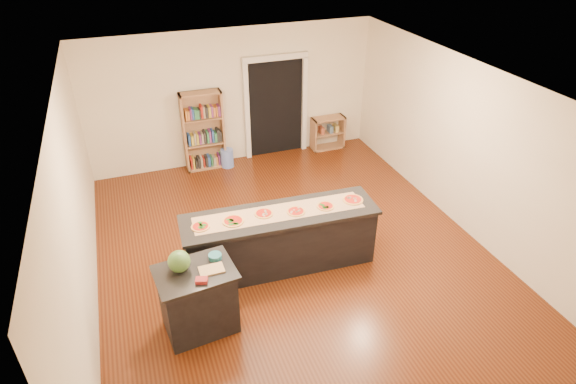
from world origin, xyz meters
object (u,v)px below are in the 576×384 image
object	(u,v)px
bookshelf	(203,131)
side_counter	(198,300)
waste_bin	(227,158)
watermelon	(179,261)
low_shelf	(328,133)
kitchen_island	(280,240)

from	to	relation	value
bookshelf	side_counter	bearing A→B (deg)	-102.51
waste_bin	side_counter	bearing A→B (deg)	-108.09
bookshelf	watermelon	bearing A→B (deg)	-104.73
watermelon	bookshelf	bearing A→B (deg)	75.27
bookshelf	watermelon	world-z (taller)	bookshelf
waste_bin	watermelon	xyz separation A→B (m)	(-1.57, -4.22, 0.90)
side_counter	waste_bin	size ratio (longest dim) A/B	2.47
waste_bin	watermelon	distance (m)	4.59
watermelon	low_shelf	bearing A→B (deg)	47.73
bookshelf	low_shelf	distance (m)	2.83
kitchen_island	watermelon	xyz separation A→B (m)	(-1.57, -0.77, 0.62)
low_shelf	waste_bin	bearing A→B (deg)	-177.46
bookshelf	low_shelf	size ratio (longest dim) A/B	2.24
low_shelf	waste_bin	distance (m)	2.38
kitchen_island	side_counter	distance (m)	1.65
side_counter	kitchen_island	bearing A→B (deg)	25.23
low_shelf	watermelon	bearing A→B (deg)	-132.27
bookshelf	low_shelf	xyz separation A→B (m)	(2.79, -0.01, -0.46)
kitchen_island	low_shelf	distance (m)	4.27
side_counter	low_shelf	bearing A→B (deg)	43.46
waste_bin	bookshelf	bearing A→B (deg)	164.69
side_counter	waste_bin	bearing A→B (deg)	65.92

